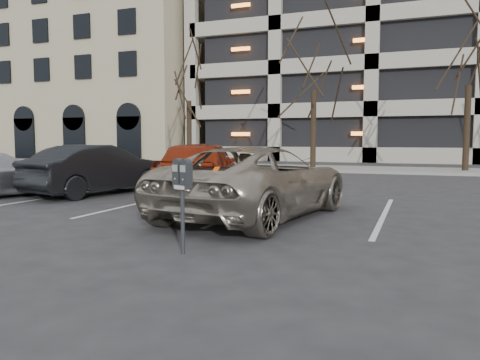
{
  "coord_description": "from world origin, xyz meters",
  "views": [
    {
      "loc": [
        2.03,
        -7.45,
        1.53
      ],
      "look_at": [
        -0.12,
        -1.85,
        1.01
      ],
      "focal_mm": 35.0,
      "sensor_mm": 36.0,
      "label": 1
    }
  ],
  "objects": [
    {
      "name": "ground",
      "position": [
        0.0,
        0.0,
        0.0
      ],
      "size": [
        140.0,
        140.0,
        0.0
      ],
      "primitive_type": "plane",
      "color": "#28282B",
      "rests_on": "ground"
    },
    {
      "name": "stall_lines",
      "position": [
        -1.4,
        2.3,
        0.01
      ],
      "size": [
        16.9,
        5.2,
        0.0
      ],
      "color": "silver",
      "rests_on": "ground"
    },
    {
      "name": "parking_meter",
      "position": [
        -0.89,
        -1.97,
        0.96
      ],
      "size": [
        0.34,
        0.24,
        1.25
      ],
      "rotation": [
        0.0,
        0.0,
        -0.43
      ],
      "color": "black",
      "rests_on": "ground"
    },
    {
      "name": "suv_silver",
      "position": [
        -0.93,
        1.23,
        0.7
      ],
      "size": [
        3.04,
        5.3,
        1.4
      ],
      "rotation": [
        0.0,
        0.0,
        2.99
      ],
      "color": "#ACA393",
      "rests_on": "ground"
    },
    {
      "name": "tree_c",
      "position": [
        4.0,
        16.0,
        6.32
      ],
      "size": [
        3.85,
        3.85,
        8.75
      ],
      "color": "black",
      "rests_on": "ground"
    },
    {
      "name": "car_dark",
      "position": [
        -6.3,
        3.25,
        0.69
      ],
      "size": [
        2.35,
        4.4,
        1.38
      ],
      "primitive_type": "imported",
      "rotation": [
        0.0,
        0.0,
        2.92
      ],
      "color": "black",
      "rests_on": "ground"
    },
    {
      "name": "office_building",
      "position": [
        -28.0,
        29.92,
        7.49
      ],
      "size": [
        26.0,
        16.2,
        15.0
      ],
      "color": "tan",
      "rests_on": "ground"
    },
    {
      "name": "car_red",
      "position": [
        -3.27,
        3.49,
        0.76
      ],
      "size": [
        2.96,
        4.81,
        1.53
      ],
      "primitive_type": "imported",
      "rotation": [
        0.0,
        0.0,
        3.42
      ],
      "color": "maroon",
      "rests_on": "ground"
    },
    {
      "name": "tree_b",
      "position": [
        -3.0,
        16.0,
        6.39
      ],
      "size": [
        3.89,
        3.89,
        8.84
      ],
      "color": "black",
      "rests_on": "ground"
    },
    {
      "name": "sidewalk",
      "position": [
        0.0,
        16.0,
        0.06
      ],
      "size": [
        80.0,
        4.0,
        0.12
      ],
      "primitive_type": "cube",
      "color": "gray",
      "rests_on": "ground"
    },
    {
      "name": "tree_a",
      "position": [
        -10.0,
        16.0,
        5.87
      ],
      "size": [
        3.58,
        3.58,
        8.13
      ],
      "color": "black",
      "rests_on": "ground"
    }
  ]
}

